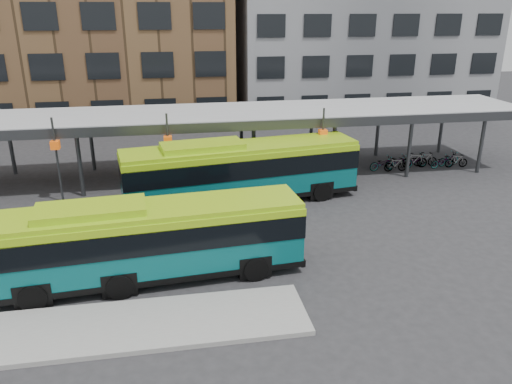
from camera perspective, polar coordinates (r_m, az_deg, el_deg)
ground at (r=20.79m, az=-0.78°, el=-9.24°), size 120.00×120.00×0.00m
boarding_island at (r=18.20m, az=-17.10°, el=-14.70°), size 14.00×3.00×0.18m
canopy at (r=31.49m, az=-4.75°, el=8.65°), size 40.00×6.53×4.80m
building_grey at (r=53.30m, az=11.38°, el=19.73°), size 24.00×14.00×20.00m
bus_front at (r=20.08m, az=-12.33°, el=-5.27°), size 12.31×3.55×3.35m
bus_rear at (r=27.46m, az=-1.76°, el=2.53°), size 13.21×4.60×3.57m
bike_rack at (r=35.57m, az=18.08°, el=3.37°), size 7.00×1.42×1.04m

